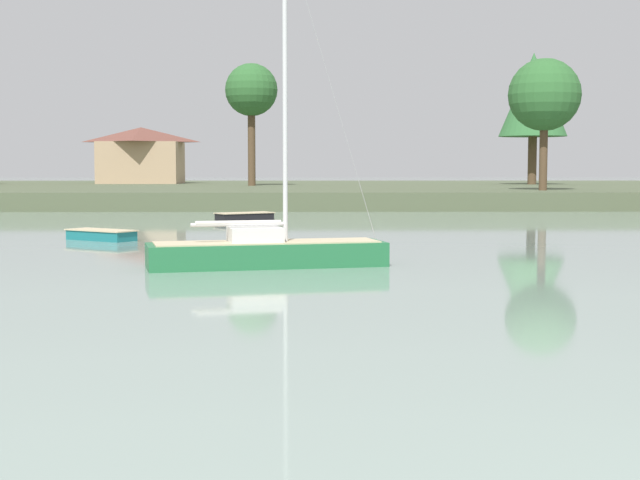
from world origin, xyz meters
The scene contains 8 objects.
far_shore_bank centered at (0.00, 83.73, 0.65)m, with size 227.34×54.05×1.31m, color #4C563D.
sailboat_green centered at (-7.11, 21.92, 0.23)m, with size 7.58×3.54×10.91m.
dinghy_black centered at (-9.40, 46.62, 0.16)m, with size 3.53×2.91×0.64m.
dinghy_teal centered at (-14.49, 32.40, 0.15)m, with size 3.32×2.82×0.62m.
shore_tree_far_right centered at (11.77, 62.40, 8.33)m, with size 5.34×5.34×9.75m.
shore_tree_center_right centered at (16.57, 85.53, 10.07)m, with size 6.70×6.70×12.94m.
shore_tree_far_left centered at (-10.89, 79.81, 9.98)m, with size 4.84×4.84×11.24m.
cottage_hillside centered at (-23.18, 91.75, 4.34)m, with size 8.90×7.74×5.88m.
Camera 1 is at (-5.89, -6.79, 3.10)m, focal length 52.35 mm.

